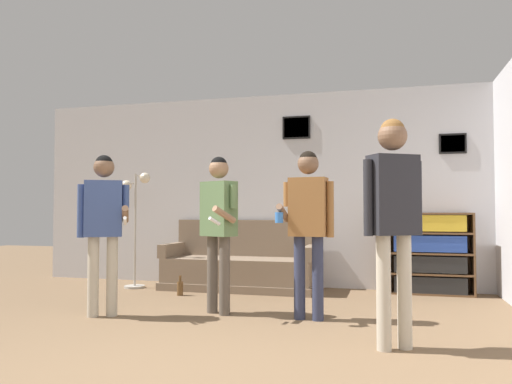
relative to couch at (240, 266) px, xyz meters
name	(u,v)px	position (x,y,z in m)	size (l,w,h in m)	color
ground_plane	(162,382)	(0.60, -3.65, -0.30)	(20.00, 20.00, 0.00)	brown
wall_back	(290,189)	(0.61, 0.41, 1.05)	(7.70, 0.08, 2.70)	silver
couch	(240,266)	(0.00, 0.00, 0.00)	(2.05, 0.80, 0.92)	#7A6651
bookshelf	(429,253)	(2.44, 0.19, 0.21)	(1.05, 0.30, 1.03)	brown
floor_lamp	(135,213)	(-1.42, -0.30, 0.73)	(0.43, 0.28, 1.57)	#ADA89E
person_player_foreground_left	(103,217)	(-0.81, -2.06, 0.68)	(0.59, 0.37, 1.61)	#B7AD99
person_player_foreground_center	(218,218)	(0.26, -1.64, 0.68)	(0.45, 0.57, 1.61)	brown
person_watcher_holding_cup	(308,216)	(1.20, -1.68, 0.70)	(0.52, 0.40, 1.63)	#2D334C
person_spectator_near_bookshelf	(393,205)	(1.99, -2.53, 0.79)	(0.44, 0.36, 1.76)	#B7AD99
bottle_on_floor	(180,288)	(-0.57, -0.71, -0.20)	(0.08, 0.08, 0.25)	brown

